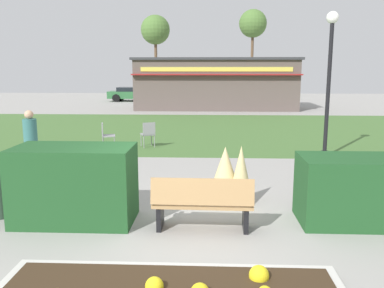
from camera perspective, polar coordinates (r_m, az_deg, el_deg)
ground_plane at (r=7.24m, az=-2.31°, el=-11.47°), size 80.00×80.00×0.00m
lawn_patch at (r=18.47m, az=0.68°, el=2.07°), size 36.00×12.00×0.01m
park_bench at (r=6.89m, az=1.48°, el=-8.34°), size 1.71×0.55×0.95m
hedge_left at (r=7.53m, az=-16.18°, el=-5.49°), size 2.09×1.10×1.37m
hedge_right at (r=7.77m, az=22.36°, el=-6.06°), size 2.05×1.10×1.19m
ornamental_grass_behind_left at (r=8.23m, az=6.89°, el=-4.37°), size 0.55×0.55×1.21m
ornamental_grass_behind_right at (r=8.42m, az=4.67°, el=-4.21°), size 0.78×0.78×1.15m
lamppost_mid at (r=13.04m, az=18.80°, el=10.13°), size 0.36×0.36×4.38m
food_kiosk at (r=28.29m, az=3.34°, el=8.50°), size 11.08×4.54×3.46m
cafe_chair_west at (r=14.24m, az=-12.03°, el=1.46°), size 0.53×0.53×0.89m
cafe_chair_east at (r=14.24m, az=-6.17°, el=1.63°), size 0.58×0.58×0.89m
person_strolling at (r=11.10m, az=-21.73°, el=0.17°), size 0.34×0.34×1.69m
parked_car_west_slot at (r=35.41m, az=-8.29°, el=7.03°), size 4.24×2.13×1.20m
parked_car_center_slot at (r=34.81m, az=0.79°, el=7.08°), size 4.33×2.32×1.20m
parked_car_east_slot at (r=35.05m, az=9.56°, el=6.96°), size 4.27×2.19×1.20m
tree_left_bg at (r=40.69m, az=-5.18°, el=15.63°), size 2.80×2.80×7.86m
tree_right_bg at (r=43.09m, az=8.57°, el=16.32°), size 2.80×2.80×8.66m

